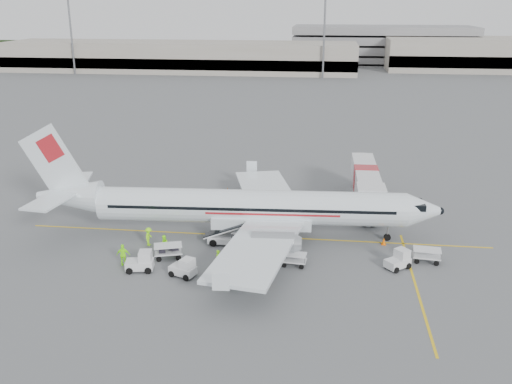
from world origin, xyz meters
TOP-DOWN VIEW (x-y plane):
  - ground at (0.00, 0.00)m, footprint 360.00×360.00m
  - stripe_lead at (0.00, 0.00)m, footprint 44.00×0.20m
  - stripe_cross at (14.00, -8.00)m, footprint 0.20×20.00m
  - terminal_west at (-40.00, 130.00)m, footprint 110.00×22.00m
  - parking_garage at (25.00, 160.00)m, footprint 62.00×24.00m
  - treeline at (0.00, 175.00)m, footprint 300.00×3.00m
  - mast_west at (-70.00, 118.00)m, footprint 3.20×1.20m
  - mast_center at (5.00, 118.00)m, footprint 3.20×1.20m
  - aircraft at (-0.20, -0.15)m, footprint 39.47×31.75m
  - jet_bridge at (10.94, 9.97)m, footprint 3.42×16.82m
  - belt_loader at (-2.00, -2.00)m, footprint 5.15×2.04m
  - tug_fore at (12.86, -5.30)m, footprint 2.39×2.27m
  - tug_mid at (-4.66, -8.89)m, footprint 2.38×1.87m
  - tug_aft at (-8.46, -8.38)m, footprint 2.43×1.64m
  - cart_loaded_a at (-0.27, -2.35)m, footprint 2.95×2.37m
  - cart_loaded_b at (-6.76, -5.70)m, footprint 2.71×2.07m
  - cart_empty_a at (4.20, -5.84)m, footprint 2.22×1.44m
  - cart_empty_b at (15.49, -3.71)m, footprint 2.45×1.61m
  - cone_nose at (12.17, -0.43)m, footprint 0.42×0.42m
  - cone_port at (-4.64, 12.48)m, footprint 0.41×0.41m
  - cone_stbd at (2.42, -9.61)m, footprint 0.33×0.33m
  - crew_a at (-1.97, -7.32)m, footprint 0.72×0.75m
  - crew_b at (-7.37, -4.75)m, footprint 0.93×1.02m
  - crew_c at (-9.25, -3.25)m, footprint 0.68×1.14m
  - crew_d at (-10.12, -7.58)m, footprint 1.18×0.62m

SIDE VIEW (x-z plane):
  - ground at x=0.00m, z-range 0.00..0.00m
  - stripe_lead at x=0.00m, z-range 0.00..0.01m
  - stripe_cross at x=14.00m, z-range 0.00..0.01m
  - cone_stbd at x=2.42m, z-range 0.00..0.53m
  - cone_port at x=-4.64m, z-range 0.00..0.67m
  - cone_nose at x=12.17m, z-range 0.00..0.69m
  - cart_empty_a at x=4.20m, z-range 0.00..1.10m
  - cart_empty_b at x=15.49m, z-range 0.00..1.21m
  - cart_loaded_b at x=-6.76m, z-range 0.00..1.25m
  - cart_loaded_a at x=-0.27m, z-range 0.00..1.34m
  - tug_mid at x=-4.66m, z-range 0.00..1.62m
  - tug_fore at x=12.86m, z-range 0.00..1.63m
  - crew_b at x=-7.37m, z-range 0.00..1.69m
  - crew_c at x=-9.25m, z-range 0.00..1.73m
  - crew_a at x=-1.97m, z-range 0.00..1.73m
  - tug_aft at x=-8.46m, z-range 0.00..1.74m
  - crew_d at x=-10.12m, z-range 0.00..1.93m
  - belt_loader at x=-2.00m, z-range 0.00..2.77m
  - jet_bridge at x=10.94m, z-range 0.00..4.40m
  - treeline at x=0.00m, z-range 0.00..6.00m
  - terminal_west at x=-40.00m, z-range 0.00..9.00m
  - aircraft at x=-0.20m, z-range 0.00..10.44m
  - parking_garage at x=25.00m, z-range 0.00..14.00m
  - mast_west at x=-70.00m, z-range 0.00..22.00m
  - mast_center at x=5.00m, z-range 0.00..22.00m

